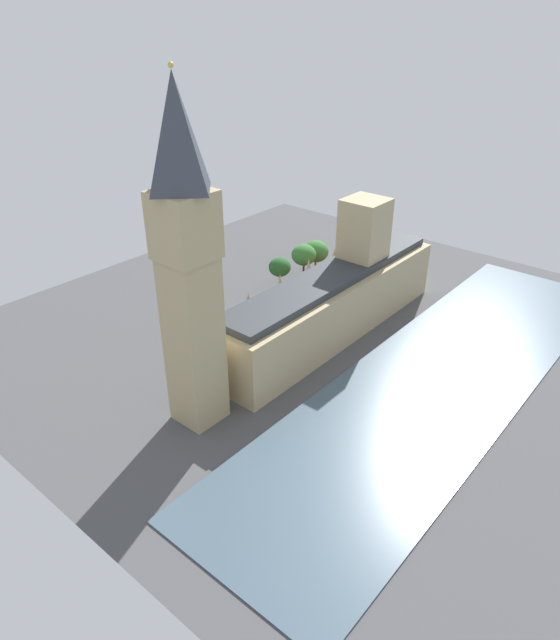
% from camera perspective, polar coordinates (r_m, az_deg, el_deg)
% --- Properties ---
extents(ground_plane, '(135.18, 135.18, 0.00)m').
position_cam_1_polar(ground_plane, '(129.40, 4.28, -0.95)').
color(ground_plane, '#4C4C4F').
extents(river_thames, '(31.25, 121.67, 0.25)m').
position_cam_1_polar(river_thames, '(117.35, 15.99, -5.49)').
color(river_thames, '#475B6B').
rests_on(river_thames, ground).
extents(parliament_building, '(13.72, 65.18, 28.12)m').
position_cam_1_polar(parliament_building, '(125.81, 5.61, 2.31)').
color(parliament_building, tan).
rests_on(parliament_building, ground).
extents(clock_tower, '(8.55, 8.55, 58.18)m').
position_cam_1_polar(clock_tower, '(88.78, -9.32, 5.92)').
color(clock_tower, tan).
rests_on(clock_tower, ground).
extents(double_decker_bus_opposite_hall, '(3.36, 10.67, 4.75)m').
position_cam_1_polar(double_decker_bus_opposite_hall, '(149.54, 4.36, 4.48)').
color(double_decker_bus_opposite_hall, red).
rests_on(double_decker_bus_opposite_hall, ground).
extents(car_black_trailing, '(2.19, 4.37, 1.74)m').
position_cam_1_polar(car_black_trailing, '(138.88, 1.98, 1.74)').
color(car_black_trailing, black).
rests_on(car_black_trailing, ground).
extents(car_yellow_cab_by_river_gate, '(2.08, 4.80, 1.74)m').
position_cam_1_polar(car_yellow_cab_by_river_gate, '(126.71, -3.08, -1.14)').
color(car_yellow_cab_by_river_gate, gold).
rests_on(car_yellow_cab_by_river_gate, ground).
extents(pedestrian_leading, '(0.59, 0.65, 1.54)m').
position_cam_1_polar(pedestrian_leading, '(118.48, -4.80, -3.64)').
color(pedestrian_leading, '#336B60').
rests_on(pedestrian_leading, ground).
extents(plane_tree_near_tower, '(5.59, 5.59, 9.82)m').
position_cam_1_polar(plane_tree_near_tower, '(142.25, -0.03, 5.34)').
color(plane_tree_near_tower, brown).
rests_on(plane_tree_near_tower, ground).
extents(plane_tree_midblock, '(6.56, 6.56, 10.21)m').
position_cam_1_polar(plane_tree_midblock, '(149.88, 2.42, 6.58)').
color(plane_tree_midblock, brown).
rests_on(plane_tree_midblock, ground).
extents(plane_tree_far_end, '(4.81, 4.81, 7.85)m').
position_cam_1_polar(plane_tree_far_end, '(127.25, -7.89, 1.25)').
color(plane_tree_far_end, brown).
rests_on(plane_tree_far_end, ground).
extents(plane_tree_under_trees, '(6.97, 6.97, 9.29)m').
position_cam_1_polar(plane_tree_under_trees, '(155.30, 3.63, 6.93)').
color(plane_tree_under_trees, brown).
rests_on(plane_tree_under_trees, ground).
extents(street_lamp_corner, '(0.56, 0.56, 6.82)m').
position_cam_1_polar(street_lamp_corner, '(126.96, -7.79, 0.65)').
color(street_lamp_corner, black).
rests_on(street_lamp_corner, ground).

